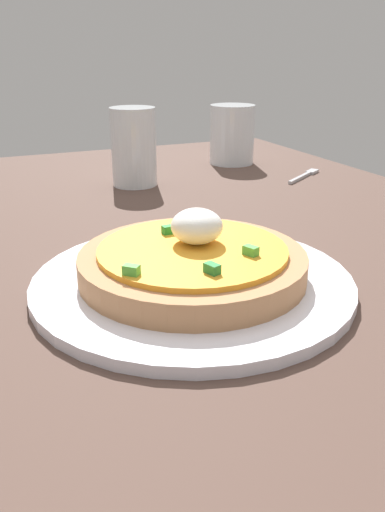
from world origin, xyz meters
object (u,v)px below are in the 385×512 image
Objects in this scene: fork at (305,175)px; cup_near at (133,152)px; plate at (192,281)px; pizza at (193,260)px; cup_far at (232,136)px.

cup_near is at bearing 134.71° from fork.
plate is 39.23cm from cup_near.
pizza is (-0.06, 0.05, 2.07)cm from plate.
pizza is at bearing -170.29° from fork.
cup_near reaches higher than cup_far.
cup_near is 23.37cm from cup_far.
cup_far is 1.09× the size of fork.
cup_far is at bearing 148.75° from plate.
cup_far reaches higher than pizza.
plate is 1.42× the size of pizza.
pizza is 1.93× the size of cup_far.
pizza is at bearing -31.23° from cup_far.
plate is 3.00× the size of fork.
cup_near reaches higher than pizza.
cup_near is (-38.37, 6.66, 4.71)cm from plate.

